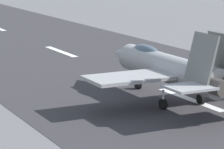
{
  "coord_description": "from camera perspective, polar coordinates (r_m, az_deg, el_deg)",
  "views": [
    {
      "loc": [
        -36.79,
        25.43,
        10.78
      ],
      "look_at": [
        1.0,
        5.86,
        2.2
      ],
      "focal_mm": 97.22,
      "sensor_mm": 36.0,
      "label": 1
    }
  ],
  "objects": [
    {
      "name": "ground_plane",
      "position": [
        46.0,
        7.07,
        -2.24
      ],
      "size": [
        400.0,
        400.0,
        0.0
      ],
      "primitive_type": "plane",
      "color": "#5F5E60"
    },
    {
      "name": "runway_strip",
      "position": [
        45.99,
        7.09,
        -2.23
      ],
      "size": [
        240.0,
        26.0,
        0.02
      ],
      "color": "#302F31",
      "rests_on": "ground"
    },
    {
      "name": "fighter_jet",
      "position": [
        44.5,
        5.33,
        0.64
      ],
      "size": [
        16.27,
        13.66,
        5.71
      ],
      "color": "#949596",
      "rests_on": "ground"
    }
  ]
}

